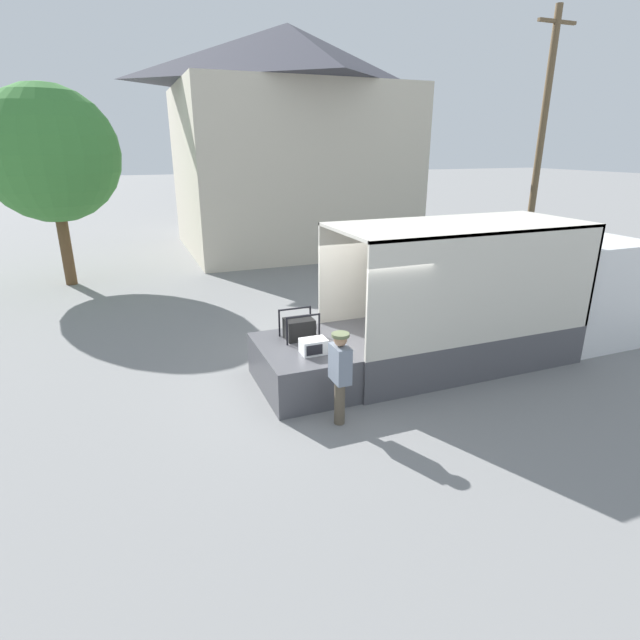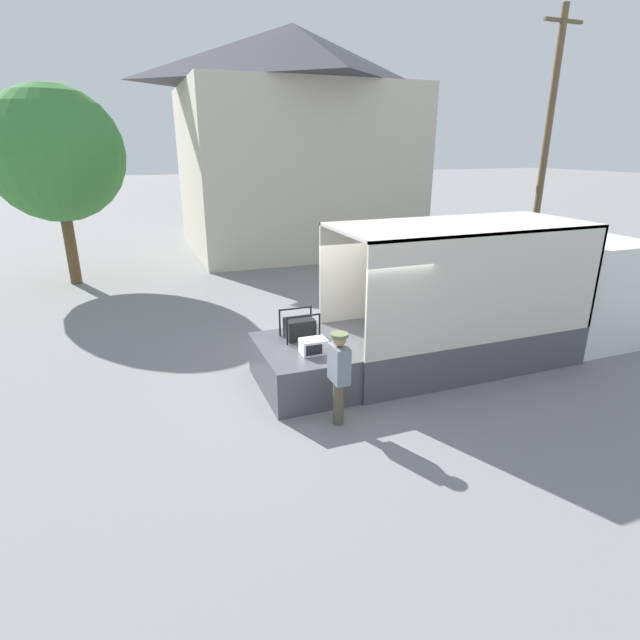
{
  "view_description": "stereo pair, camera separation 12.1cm",
  "coord_description": "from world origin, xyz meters",
  "px_view_note": "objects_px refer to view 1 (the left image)",
  "views": [
    {
      "loc": [
        -3.64,
        -8.22,
        4.4
      ],
      "look_at": [
        -0.49,
        -0.2,
        1.39
      ],
      "focal_mm": 28.0,
      "sensor_mm": 36.0,
      "label": 1
    },
    {
      "loc": [
        -3.53,
        -8.26,
        4.4
      ],
      "look_at": [
        -0.49,
        -0.2,
        1.39
      ],
      "focal_mm": 28.0,
      "sensor_mm": 36.0,
      "label": 2
    }
  ],
  "objects_px": {
    "box_truck": "(518,309)",
    "worker_person": "(340,370)",
    "microwave": "(314,346)",
    "street_tree": "(50,155)",
    "utility_pole": "(542,133)",
    "portable_generator": "(300,328)"
  },
  "relations": [
    {
      "from": "box_truck",
      "to": "street_tree",
      "type": "bearing_deg",
      "value": 134.44
    },
    {
      "from": "portable_generator",
      "to": "utility_pole",
      "type": "distance_m",
      "value": 16.07
    },
    {
      "from": "box_truck",
      "to": "portable_generator",
      "type": "bearing_deg",
      "value": 175.4
    },
    {
      "from": "microwave",
      "to": "street_tree",
      "type": "bearing_deg",
      "value": 114.69
    },
    {
      "from": "microwave",
      "to": "box_truck",
      "type": "bearing_deg",
      "value": 4.6
    },
    {
      "from": "portable_generator",
      "to": "street_tree",
      "type": "relative_size",
      "value": 0.11
    },
    {
      "from": "box_truck",
      "to": "microwave",
      "type": "height_order",
      "value": "box_truck"
    },
    {
      "from": "microwave",
      "to": "street_tree",
      "type": "distance_m",
      "value": 11.88
    },
    {
      "from": "box_truck",
      "to": "street_tree",
      "type": "height_order",
      "value": "street_tree"
    },
    {
      "from": "worker_person",
      "to": "utility_pole",
      "type": "relative_size",
      "value": 0.17
    },
    {
      "from": "worker_person",
      "to": "portable_generator",
      "type": "bearing_deg",
      "value": 90.42
    },
    {
      "from": "utility_pole",
      "to": "microwave",
      "type": "bearing_deg",
      "value": -146.06
    },
    {
      "from": "box_truck",
      "to": "utility_pole",
      "type": "distance_m",
      "value": 12.55
    },
    {
      "from": "box_truck",
      "to": "worker_person",
      "type": "bearing_deg",
      "value": -163.22
    },
    {
      "from": "box_truck",
      "to": "worker_person",
      "type": "relative_size",
      "value": 4.55
    },
    {
      "from": "utility_pole",
      "to": "street_tree",
      "type": "distance_m",
      "value": 18.18
    },
    {
      "from": "portable_generator",
      "to": "box_truck",
      "type": "bearing_deg",
      "value": -4.6
    },
    {
      "from": "worker_person",
      "to": "utility_pole",
      "type": "bearing_deg",
      "value": 37.15
    },
    {
      "from": "portable_generator",
      "to": "street_tree",
      "type": "xyz_separation_m",
      "value": [
        -4.81,
        9.6,
        3.1
      ]
    },
    {
      "from": "portable_generator",
      "to": "worker_person",
      "type": "height_order",
      "value": "worker_person"
    },
    {
      "from": "box_truck",
      "to": "microwave",
      "type": "bearing_deg",
      "value": -175.4
    },
    {
      "from": "microwave",
      "to": "worker_person",
      "type": "xyz_separation_m",
      "value": [
        0.04,
        -1.1,
        0.0
      ]
    }
  ]
}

